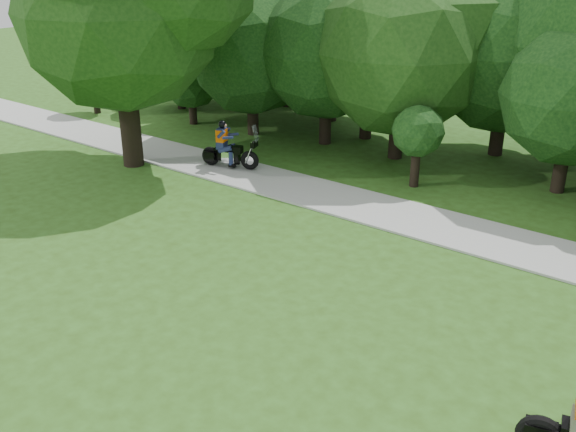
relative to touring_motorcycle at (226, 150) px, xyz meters
The scene contains 4 objects.
ground 11.24m from the touring_motorcycle, 46.44° to the right, with size 100.00×100.00×0.00m, color #2E4E16.
walkway 7.76m from the touring_motorcycle, ahead, with size 60.00×2.20×0.06m, color #ABABA5.
tree_line 11.10m from the touring_motorcycle, 37.53° to the left, with size 40.31×11.78×7.82m.
touring_motorcycle is the anchor object (origin of this frame).
Camera 1 is at (6.25, -6.72, 6.89)m, focal length 40.00 mm.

